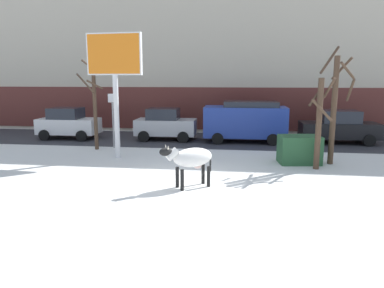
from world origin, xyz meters
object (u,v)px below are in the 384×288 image
Objects in this scene: car_black_sedan at (339,127)px; car_white_hatchback at (68,123)px; car_silver_hatchback at (165,124)px; street_sign at (113,116)px; bare_tree_right_lot at (319,121)px; pedestrian_by_cars at (211,119)px; car_blue_van at (245,120)px; dumpster at (299,150)px; cow_holstein at (191,158)px; billboard at (114,62)px; pedestrian_near_billboard at (160,118)px; bare_tree_far_back at (335,104)px; bare_tree_left_lot at (94,100)px.

car_white_hatchback is at bearing -177.94° from car_black_sedan.
car_silver_hatchback is 1.25× the size of street_sign.
pedestrian_by_cars is at bearing 118.04° from bare_tree_right_lot.
dumpster is (2.24, -4.97, -0.64)m from car_blue_van.
billboard is at bearing 134.20° from cow_holstein.
car_blue_van is 2.67× the size of pedestrian_near_billboard.
bare_tree_right_lot is at bearing -111.16° from car_black_sedan.
pedestrian_by_cars is (-7.43, 3.19, -0.03)m from car_black_sedan.
bare_tree_right_lot is at bearing -61.96° from pedestrian_by_cars.
billboard is 3.21× the size of pedestrian_near_billboard.
street_sign reaches higher than car_white_hatchback.
car_blue_van is at bearing 78.11° from cow_holstein.
street_sign is (-9.07, 2.29, 1.07)m from dumpster.
car_black_sedan is 6.10m from dumpster.
cow_holstein is 5.76m from dumpster.
billboard is 3.58m from street_sign.
bare_tree_far_back reaches higher than car_blue_van.
car_silver_hatchback is at bearing 52.25° from street_sign.
pedestrian_by_cars is at bearing 122.18° from car_blue_van.
billboard reaches higher than car_blue_van.
billboard reaches higher than bare_tree_left_lot.
pedestrian_near_billboard is 3.53m from pedestrian_by_cars.
bare_tree_left_lot is 1.28× the size of bare_tree_right_lot.
dumpster is (8.00, -8.52, -0.28)m from pedestrian_near_billboard.
bare_tree_far_back is (3.60, -4.85, 1.31)m from car_blue_van.
bare_tree_left_lot is at bearing 135.73° from billboard.
bare_tree_left_lot is (-5.34, -6.76, 1.66)m from pedestrian_by_cars.
car_white_hatchback is 6.08m from pedestrian_near_billboard.
bare_tree_far_back is (5.83, -8.40, 1.67)m from pedestrian_by_cars.
billboard reaches higher than car_silver_hatchback.
bare_tree_left_lot reaches higher than car_silver_hatchback.
car_white_hatchback is 2.04× the size of pedestrian_by_cars.
car_silver_hatchback is 0.83× the size of car_black_sedan.
car_black_sedan is at bearing 2.06° from car_white_hatchback.
bare_tree_right_lot reaches higher than cow_holstein.
cow_holstein is 0.39× the size of car_blue_van.
pedestrian_near_billboard is 0.61× the size of street_sign.
car_white_hatchback is 1.25× the size of street_sign.
car_white_hatchback is at bearing 161.81° from bare_tree_far_back.
car_silver_hatchback is at bearing 106.95° from cow_holstein.
billboard is 9.11m from pedestrian_near_billboard.
pedestrian_by_cars is (-0.34, 12.52, -0.12)m from cow_holstein.
bare_tree_far_back is (11.18, -1.64, 0.01)m from bare_tree_left_lot.
cow_holstein is at bearing -72.80° from pedestrian_near_billboard.
billboard is (-3.97, 4.08, 3.31)m from cow_holstein.
bare_tree_left_lot is (-1.81, -6.76, 1.66)m from pedestrian_near_billboard.
pedestrian_by_cars is 0.35× the size of bare_tree_far_back.
car_blue_van is 8.33m from bare_tree_left_lot.
car_white_hatchback is 14.97m from bare_tree_far_back.
car_black_sedan is at bearing 25.36° from billboard.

